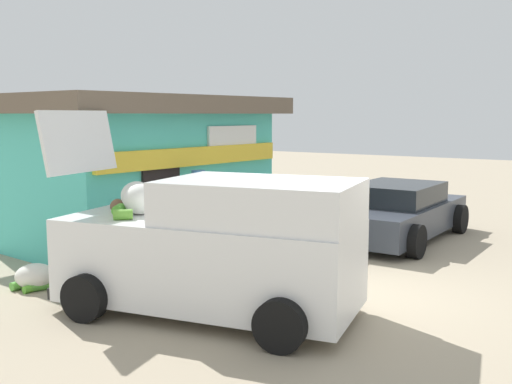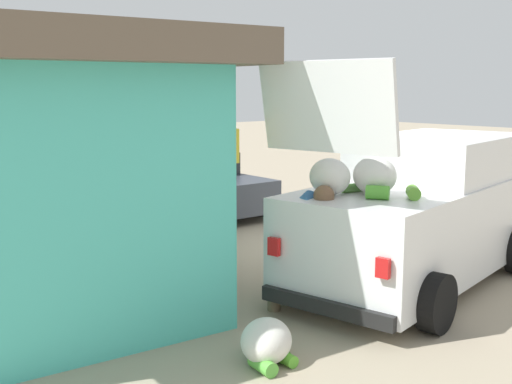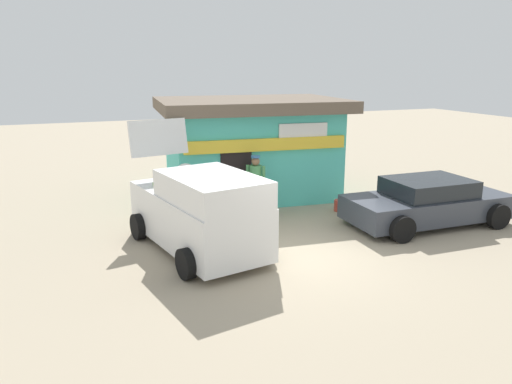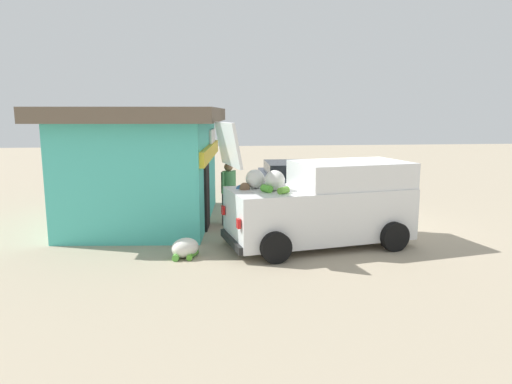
{
  "view_description": "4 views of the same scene",
  "coord_description": "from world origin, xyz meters",
  "px_view_note": "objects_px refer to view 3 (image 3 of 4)",
  "views": [
    {
      "loc": [
        -8.07,
        -3.67,
        2.75
      ],
      "look_at": [
        1.3,
        2.46,
        1.28
      ],
      "focal_mm": 41.64,
      "sensor_mm": 36.0,
      "label": 1
    },
    {
      "loc": [
        -6.61,
        7.96,
        2.55
      ],
      "look_at": [
        0.54,
        2.0,
        1.01
      ],
      "focal_mm": 44.84,
      "sensor_mm": 36.0,
      "label": 2
    },
    {
      "loc": [
        -4.44,
        -9.28,
        4.15
      ],
      "look_at": [
        0.26,
        2.62,
        0.85
      ],
      "focal_mm": 34.58,
      "sensor_mm": 36.0,
      "label": 3
    },
    {
      "loc": [
        -11.74,
        3.83,
        3.0
      ],
      "look_at": [
        1.27,
        2.36,
        0.73
      ],
      "focal_mm": 32.26,
      "sensor_mm": 36.0,
      "label": 4
    }
  ],
  "objects_px": {
    "customer_bending": "(189,192)",
    "paint_bucket": "(340,205)",
    "vendor_standing": "(256,182)",
    "parked_sedan": "(427,202)",
    "delivery_van": "(199,211)",
    "storefront_bar": "(251,146)",
    "unloaded_banana_pile": "(149,210)"
  },
  "relations": [
    {
      "from": "delivery_van",
      "to": "unloaded_banana_pile",
      "type": "xyz_separation_m",
      "value": [
        -0.63,
        3.14,
        -0.76
      ]
    },
    {
      "from": "vendor_standing",
      "to": "parked_sedan",
      "type": "bearing_deg",
      "value": -30.86
    },
    {
      "from": "parked_sedan",
      "to": "customer_bending",
      "type": "xyz_separation_m",
      "value": [
        -5.93,
        2.25,
        0.31
      ]
    },
    {
      "from": "vendor_standing",
      "to": "customer_bending",
      "type": "distance_m",
      "value": 1.95
    },
    {
      "from": "vendor_standing",
      "to": "customer_bending",
      "type": "height_order",
      "value": "vendor_standing"
    },
    {
      "from": "delivery_van",
      "to": "customer_bending",
      "type": "bearing_deg",
      "value": 82.8
    },
    {
      "from": "storefront_bar",
      "to": "vendor_standing",
      "type": "bearing_deg",
      "value": -107.5
    },
    {
      "from": "customer_bending",
      "to": "paint_bucket",
      "type": "xyz_separation_m",
      "value": [
        4.4,
        -0.34,
        -0.74
      ]
    },
    {
      "from": "customer_bending",
      "to": "vendor_standing",
      "type": "bearing_deg",
      "value": 3.93
    },
    {
      "from": "storefront_bar",
      "to": "vendor_standing",
      "type": "relative_size",
      "value": 3.54
    },
    {
      "from": "parked_sedan",
      "to": "vendor_standing",
      "type": "height_order",
      "value": "vendor_standing"
    },
    {
      "from": "delivery_van",
      "to": "customer_bending",
      "type": "distance_m",
      "value": 1.95
    },
    {
      "from": "parked_sedan",
      "to": "vendor_standing",
      "type": "xyz_separation_m",
      "value": [
        -3.99,
        2.38,
        0.4
      ]
    },
    {
      "from": "storefront_bar",
      "to": "customer_bending",
      "type": "height_order",
      "value": "storefront_bar"
    },
    {
      "from": "paint_bucket",
      "to": "vendor_standing",
      "type": "bearing_deg",
      "value": 169.08
    },
    {
      "from": "delivery_van",
      "to": "paint_bucket",
      "type": "height_order",
      "value": "delivery_van"
    },
    {
      "from": "delivery_van",
      "to": "unloaded_banana_pile",
      "type": "bearing_deg",
      "value": 101.38
    },
    {
      "from": "delivery_van",
      "to": "parked_sedan",
      "type": "distance_m",
      "value": 6.19
    },
    {
      "from": "parked_sedan",
      "to": "vendor_standing",
      "type": "distance_m",
      "value": 4.66
    },
    {
      "from": "customer_bending",
      "to": "paint_bucket",
      "type": "bearing_deg",
      "value": -4.44
    },
    {
      "from": "storefront_bar",
      "to": "delivery_van",
      "type": "bearing_deg",
      "value": -123.87
    },
    {
      "from": "storefront_bar",
      "to": "vendor_standing",
      "type": "distance_m",
      "value": 2.42
    },
    {
      "from": "parked_sedan",
      "to": "vendor_standing",
      "type": "relative_size",
      "value": 2.57
    },
    {
      "from": "storefront_bar",
      "to": "delivery_van",
      "type": "height_order",
      "value": "storefront_bar"
    },
    {
      "from": "storefront_bar",
      "to": "customer_bending",
      "type": "xyz_separation_m",
      "value": [
        -2.64,
        -2.37,
        -0.71
      ]
    },
    {
      "from": "customer_bending",
      "to": "unloaded_banana_pile",
      "type": "xyz_separation_m",
      "value": [
        -0.88,
        1.2,
        -0.72
      ]
    },
    {
      "from": "vendor_standing",
      "to": "customer_bending",
      "type": "bearing_deg",
      "value": -176.07
    },
    {
      "from": "delivery_van",
      "to": "paint_bucket",
      "type": "bearing_deg",
      "value": 18.94
    },
    {
      "from": "delivery_van",
      "to": "parked_sedan",
      "type": "bearing_deg",
      "value": -2.9
    },
    {
      "from": "paint_bucket",
      "to": "customer_bending",
      "type": "bearing_deg",
      "value": 175.56
    },
    {
      "from": "storefront_bar",
      "to": "customer_bending",
      "type": "bearing_deg",
      "value": -138.16
    },
    {
      "from": "storefront_bar",
      "to": "parked_sedan",
      "type": "distance_m",
      "value": 5.75
    }
  ]
}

